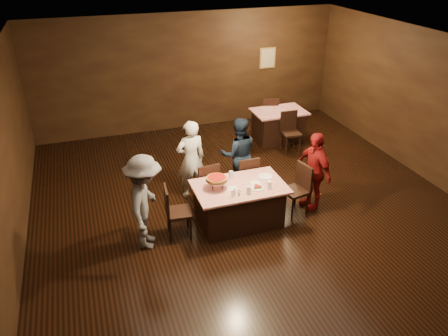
{
  "coord_description": "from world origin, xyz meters",
  "views": [
    {
      "loc": [
        -2.73,
        -5.86,
        4.59
      ],
      "look_at": [
        -0.54,
        0.56,
        1.0
      ],
      "focal_mm": 35.0,
      "sensor_mm": 36.0,
      "label": 1
    }
  ],
  "objects": [
    {
      "name": "back_table",
      "position": [
        1.88,
        3.41,
        0.39
      ],
      "size": [
        1.3,
        0.9,
        0.77
      ],
      "primitive_type": "cube",
      "color": "#A30A16",
      "rests_on": "ground"
    },
    {
      "name": "napkin_left",
      "position": [
        -0.51,
        0.21,
        0.77
      ],
      "size": [
        0.21,
        0.21,
        0.01
      ],
      "primitive_type": "cube",
      "rotation": [
        0.0,
        0.0,
        -0.35
      ],
      "color": "white",
      "rests_on": "main_table"
    },
    {
      "name": "diner_red_shirt",
      "position": [
        1.14,
        0.35,
        0.76
      ],
      "size": [
        0.52,
        0.94,
        1.52
      ],
      "primitive_type": "imported",
      "rotation": [
        0.0,
        0.0,
        -1.4
      ],
      "color": "maroon",
      "rests_on": "ground"
    },
    {
      "name": "chair_back_near",
      "position": [
        1.88,
        2.71,
        0.47
      ],
      "size": [
        0.45,
        0.45,
        0.95
      ],
      "primitive_type": "cube",
      "rotation": [
        0.0,
        0.0,
        -0.06
      ],
      "color": "black",
      "rests_on": "ground"
    },
    {
      "name": "chair_end_right",
      "position": [
        0.74,
        0.26,
        0.47
      ],
      "size": [
        0.5,
        0.5,
        0.95
      ],
      "primitive_type": "cube",
      "rotation": [
        0.0,
        0.0,
        -1.37
      ],
      "color": "black",
      "rests_on": "ground"
    },
    {
      "name": "chair_far_right",
      "position": [
        0.04,
        1.01,
        0.47
      ],
      "size": [
        0.44,
        0.44,
        0.95
      ],
      "primitive_type": "cube",
      "rotation": [
        0.0,
        0.0,
        3.18
      ],
      "color": "black",
      "rests_on": "ground"
    },
    {
      "name": "chair_back_far",
      "position": [
        1.88,
        4.01,
        0.47
      ],
      "size": [
        0.51,
        0.51,
        0.95
      ],
      "primitive_type": "cube",
      "rotation": [
        0.0,
        0.0,
        2.89
      ],
      "color": "black",
      "rests_on": "ground"
    },
    {
      "name": "chair_far_left",
      "position": [
        -0.76,
        1.01,
        0.47
      ],
      "size": [
        0.46,
        0.46,
        0.95
      ],
      "primitive_type": "cube",
      "rotation": [
        0.0,
        0.0,
        3.25
      ],
      "color": "black",
      "rests_on": "ground"
    },
    {
      "name": "plate_with_slice",
      "position": [
        -0.11,
        0.08,
        0.8
      ],
      "size": [
        0.25,
        0.25,
        0.06
      ],
      "color": "white",
      "rests_on": "main_table"
    },
    {
      "name": "chair_end_left",
      "position": [
        -1.46,
        0.26,
        0.47
      ],
      "size": [
        0.46,
        0.46,
        0.95
      ],
      "primitive_type": "cube",
      "rotation": [
        0.0,
        0.0,
        1.48
      ],
      "color": "black",
      "rests_on": "ground"
    },
    {
      "name": "pizza_stand",
      "position": [
        -0.76,
        0.31,
        0.95
      ],
      "size": [
        0.38,
        0.38,
        0.22
      ],
      "color": "black",
      "rests_on": "main_table"
    },
    {
      "name": "glass_front_right",
      "position": [
        0.09,
        0.01,
        0.84
      ],
      "size": [
        0.08,
        0.08,
        0.14
      ],
      "primitive_type": "cylinder",
      "color": "silver",
      "rests_on": "main_table"
    },
    {
      "name": "main_table",
      "position": [
        -0.36,
        0.26,
        0.39
      ],
      "size": [
        1.6,
        1.0,
        0.77
      ],
      "primitive_type": "cube",
      "color": "#AF160B",
      "rests_on": "ground"
    },
    {
      "name": "condiments",
      "position": [
        -0.54,
        -0.02,
        0.82
      ],
      "size": [
        0.17,
        0.1,
        0.09
      ],
      "color": "silver",
      "rests_on": "main_table"
    },
    {
      "name": "diner_navy_hoodie",
      "position": [
        0.06,
        1.43,
        0.77
      ],
      "size": [
        0.84,
        0.7,
        1.54
      ],
      "primitive_type": "imported",
      "rotation": [
        0.0,
        0.0,
        2.97
      ],
      "color": "black",
      "rests_on": "ground"
    },
    {
      "name": "glass_back",
      "position": [
        -0.41,
        0.56,
        0.84
      ],
      "size": [
        0.08,
        0.08,
        0.14
      ],
      "primitive_type": "cylinder",
      "color": "silver",
      "rests_on": "main_table"
    },
    {
      "name": "glass_front_left",
      "position": [
        -0.31,
        -0.04,
        0.84
      ],
      "size": [
        0.08,
        0.08,
        0.14
      ],
      "primitive_type": "cylinder",
      "color": "silver",
      "rests_on": "main_table"
    },
    {
      "name": "room",
      "position": [
        0.0,
        0.01,
        2.14
      ],
      "size": [
        10.0,
        10.04,
        3.02
      ],
      "color": "black",
      "rests_on": "ground"
    },
    {
      "name": "napkin_center",
      "position": [
        -0.06,
        0.26,
        0.77
      ],
      "size": [
        0.19,
        0.19,
        0.01
      ],
      "primitive_type": "cube",
      "rotation": [
        0.0,
        0.0,
        0.21
      ],
      "color": "white",
      "rests_on": "main_table"
    },
    {
      "name": "plate_empty",
      "position": [
        0.19,
        0.41,
        0.78
      ],
      "size": [
        0.25,
        0.25,
        0.01
      ],
      "primitive_type": "cylinder",
      "color": "white",
      "rests_on": "main_table"
    },
    {
      "name": "diner_grey_knit",
      "position": [
        -2.02,
        0.16,
        0.82
      ],
      "size": [
        0.92,
        1.2,
        1.65
      ],
      "primitive_type": "imported",
      "rotation": [
        0.0,
        0.0,
        1.25
      ],
      "color": "slate",
      "rests_on": "ground"
    },
    {
      "name": "diner_white_jacket",
      "position": [
        -0.91,
        1.47,
        0.8
      ],
      "size": [
        0.62,
        0.44,
        1.59
      ],
      "primitive_type": "imported",
      "rotation": [
        0.0,
        0.0,
        3.25
      ],
      "color": "silver",
      "rests_on": "ground"
    }
  ]
}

